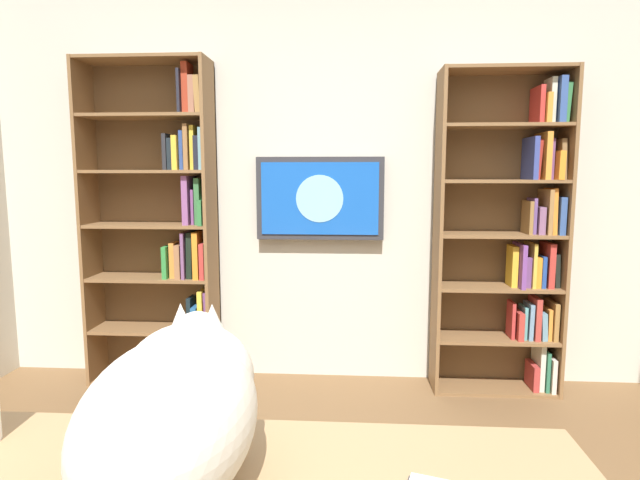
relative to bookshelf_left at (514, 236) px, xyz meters
The scene contains 5 objects.
wall_back 1.27m from the bookshelf_left, ahead, with size 4.52×0.06×2.70m, color beige.
bookshelf_left is the anchor object (origin of this frame).
bookshelf_right 2.24m from the bookshelf_left, ahead, with size 0.84×0.28×2.11m.
wall_mounted_tv 1.25m from the bookshelf_left, ahead, with size 0.83×0.07×0.54m.
cat 2.66m from the bookshelf_left, 58.92° to the left, with size 0.34×0.67×0.35m.
Camera 1 is at (-0.21, 1.20, 1.39)m, focal length 28.65 mm.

